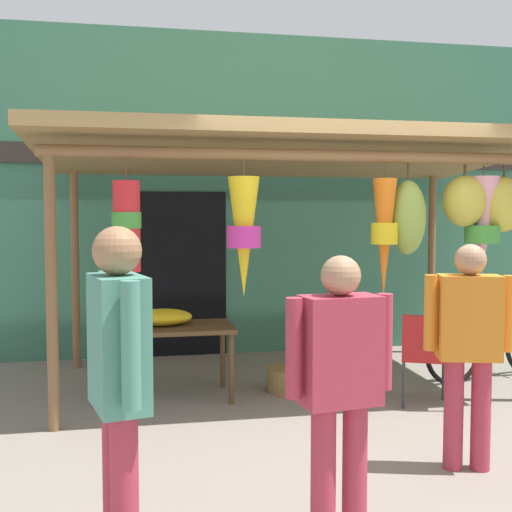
{
  "coord_description": "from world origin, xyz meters",
  "views": [
    {
      "loc": [
        -1.76,
        -5.27,
        1.72
      ],
      "look_at": [
        -0.49,
        1.24,
        1.29
      ],
      "focal_mm": 44.89,
      "sensor_mm": 36.0,
      "label": 1
    }
  ],
  "objects_px": {
    "display_table": "(171,334)",
    "flower_heap_on_table": "(163,317)",
    "customer_foreground": "(340,378)",
    "wicker_basket_by_table": "(290,380)",
    "folding_chair": "(425,351)",
    "vendor_in_orange": "(469,339)",
    "parked_bicycle": "(493,345)",
    "shopper_by_bananas": "(119,373)"
  },
  "relations": [
    {
      "from": "parked_bicycle",
      "to": "wicker_basket_by_table",
      "type": "bearing_deg",
      "value": -177.1
    },
    {
      "from": "folding_chair",
      "to": "vendor_in_orange",
      "type": "distance_m",
      "value": 1.47
    },
    {
      "from": "display_table",
      "to": "vendor_in_orange",
      "type": "relative_size",
      "value": 0.76
    },
    {
      "from": "parked_bicycle",
      "to": "flower_heap_on_table",
      "type": "bearing_deg",
      "value": -178.84
    },
    {
      "from": "display_table",
      "to": "customer_foreground",
      "type": "relative_size",
      "value": 0.77
    },
    {
      "from": "shopper_by_bananas",
      "to": "folding_chair",
      "type": "bearing_deg",
      "value": 40.81
    },
    {
      "from": "vendor_in_orange",
      "to": "shopper_by_bananas",
      "type": "distance_m",
      "value": 2.44
    },
    {
      "from": "display_table",
      "to": "wicker_basket_by_table",
      "type": "height_order",
      "value": "display_table"
    },
    {
      "from": "customer_foreground",
      "to": "shopper_by_bananas",
      "type": "xyz_separation_m",
      "value": [
        -1.11,
        -0.1,
        0.1
      ]
    },
    {
      "from": "flower_heap_on_table",
      "to": "customer_foreground",
      "type": "height_order",
      "value": "customer_foreground"
    },
    {
      "from": "folding_chair",
      "to": "shopper_by_bananas",
      "type": "relative_size",
      "value": 0.5
    },
    {
      "from": "shopper_by_bananas",
      "to": "parked_bicycle",
      "type": "bearing_deg",
      "value": 39.05
    },
    {
      "from": "wicker_basket_by_table",
      "to": "customer_foreground",
      "type": "distance_m",
      "value": 3.0
    },
    {
      "from": "folding_chair",
      "to": "parked_bicycle",
      "type": "bearing_deg",
      "value": 34.77
    },
    {
      "from": "display_table",
      "to": "flower_heap_on_table",
      "type": "relative_size",
      "value": 2.07
    },
    {
      "from": "display_table",
      "to": "wicker_basket_by_table",
      "type": "distance_m",
      "value": 1.25
    },
    {
      "from": "display_table",
      "to": "vendor_in_orange",
      "type": "bearing_deg",
      "value": -48.07
    },
    {
      "from": "flower_heap_on_table",
      "to": "folding_chair",
      "type": "height_order",
      "value": "folding_chair"
    },
    {
      "from": "shopper_by_bananas",
      "to": "flower_heap_on_table",
      "type": "bearing_deg",
      "value": 83.43
    },
    {
      "from": "flower_heap_on_table",
      "to": "folding_chair",
      "type": "xyz_separation_m",
      "value": [
        2.28,
        -0.74,
        -0.26
      ]
    },
    {
      "from": "wicker_basket_by_table",
      "to": "vendor_in_orange",
      "type": "bearing_deg",
      "value": -71.06
    },
    {
      "from": "vendor_in_orange",
      "to": "shopper_by_bananas",
      "type": "relative_size",
      "value": 0.92
    },
    {
      "from": "customer_foreground",
      "to": "shopper_by_bananas",
      "type": "height_order",
      "value": "shopper_by_bananas"
    },
    {
      "from": "shopper_by_bananas",
      "to": "display_table",
      "type": "bearing_deg",
      "value": 82.13
    },
    {
      "from": "wicker_basket_by_table",
      "to": "shopper_by_bananas",
      "type": "xyz_separation_m",
      "value": [
        -1.56,
        -2.97,
        0.87
      ]
    },
    {
      "from": "flower_heap_on_table",
      "to": "parked_bicycle",
      "type": "xyz_separation_m",
      "value": [
        3.45,
        0.07,
        -0.42
      ]
    },
    {
      "from": "flower_heap_on_table",
      "to": "shopper_by_bananas",
      "type": "distance_m",
      "value": 3.04
    },
    {
      "from": "wicker_basket_by_table",
      "to": "parked_bicycle",
      "type": "distance_m",
      "value": 2.25
    },
    {
      "from": "wicker_basket_by_table",
      "to": "vendor_in_orange",
      "type": "xyz_separation_m",
      "value": [
        0.71,
        -2.07,
        0.77
      ]
    },
    {
      "from": "customer_foreground",
      "to": "shopper_by_bananas",
      "type": "relative_size",
      "value": 0.91
    },
    {
      "from": "flower_heap_on_table",
      "to": "wicker_basket_by_table",
      "type": "relative_size",
      "value": 1.25
    },
    {
      "from": "wicker_basket_by_table",
      "to": "customer_foreground",
      "type": "height_order",
      "value": "customer_foreground"
    },
    {
      "from": "display_table",
      "to": "customer_foreground",
      "type": "distance_m",
      "value": 2.96
    },
    {
      "from": "flower_heap_on_table",
      "to": "customer_foreground",
      "type": "relative_size",
      "value": 0.37
    },
    {
      "from": "wicker_basket_by_table",
      "to": "vendor_in_orange",
      "type": "relative_size",
      "value": 0.3
    },
    {
      "from": "parked_bicycle",
      "to": "vendor_in_orange",
      "type": "relative_size",
      "value": 1.13
    },
    {
      "from": "display_table",
      "to": "folding_chair",
      "type": "relative_size",
      "value": 1.38
    },
    {
      "from": "flower_heap_on_table",
      "to": "parked_bicycle",
      "type": "bearing_deg",
      "value": 1.16
    },
    {
      "from": "display_table",
      "to": "vendor_in_orange",
      "type": "distance_m",
      "value": 2.8
    },
    {
      "from": "flower_heap_on_table",
      "to": "vendor_in_orange",
      "type": "relative_size",
      "value": 0.37
    },
    {
      "from": "flower_heap_on_table",
      "to": "vendor_in_orange",
      "type": "bearing_deg",
      "value": -47.64
    },
    {
      "from": "folding_chair",
      "to": "customer_foreground",
      "type": "xyz_separation_m",
      "value": [
        -1.52,
        -2.17,
        0.38
      ]
    }
  ]
}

